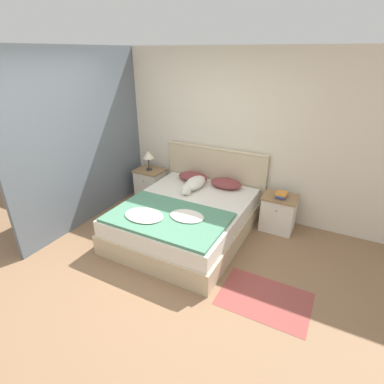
{
  "coord_description": "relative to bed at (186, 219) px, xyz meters",
  "views": [
    {
      "loc": [
        1.86,
        -2.27,
        2.47
      ],
      "look_at": [
        0.02,
        1.23,
        0.6
      ],
      "focal_mm": 28.0,
      "sensor_mm": 36.0,
      "label": 1
    }
  ],
  "objects": [
    {
      "name": "rug",
      "position": [
        1.4,
        -0.73,
        -0.25
      ],
      "size": [
        0.97,
        0.68,
        0.0
      ],
      "color": "#93423D",
      "rests_on": "ground_plane"
    },
    {
      "name": "quilt",
      "position": [
        -0.01,
        -0.48,
        0.28
      ],
      "size": [
        1.52,
        0.97,
        0.07
      ],
      "color": "#4C8466",
      "rests_on": "bed"
    },
    {
      "name": "wall_side_left",
      "position": [
        -1.61,
        0.02,
        1.03
      ],
      "size": [
        0.06,
        3.1,
        2.55
      ],
      "color": "slate",
      "rests_on": "ground_plane"
    },
    {
      "name": "bed",
      "position": [
        0.0,
        0.0,
        0.0
      ],
      "size": [
        1.67,
        2.02,
        0.5
      ],
      "color": "#C6B28E",
      "rests_on": "ground_plane"
    },
    {
      "name": "table_lamp",
      "position": [
        -1.16,
        0.77,
        0.57
      ],
      "size": [
        0.2,
        0.2,
        0.35
      ],
      "color": "#2D2D33",
      "rests_on": "nightstand_left"
    },
    {
      "name": "pillow_left",
      "position": [
        -0.29,
        0.79,
        0.33
      ],
      "size": [
        0.51,
        0.33,
        0.14
      ],
      "color": "brown",
      "rests_on": "bed"
    },
    {
      "name": "ground_plane",
      "position": [
        -0.02,
        -1.03,
        -0.25
      ],
      "size": [
        16.0,
        16.0,
        0.0
      ],
      "primitive_type": "plane",
      "color": "#896647"
    },
    {
      "name": "nightstand_right",
      "position": [
        1.16,
        0.77,
        0.03
      ],
      "size": [
        0.49,
        0.41,
        0.55
      ],
      "color": "silver",
      "rests_on": "ground_plane"
    },
    {
      "name": "dog",
      "position": [
        -0.13,
        0.51,
        0.34
      ],
      "size": [
        0.26,
        0.73,
        0.17
      ],
      "color": "silver",
      "rests_on": "bed"
    },
    {
      "name": "wall_back",
      "position": [
        -0.02,
        1.1,
        1.03
      ],
      "size": [
        9.0,
        0.06,
        2.55
      ],
      "color": "beige",
      "rests_on": "ground_plane"
    },
    {
      "name": "book_stack",
      "position": [
        1.17,
        0.75,
        0.34
      ],
      "size": [
        0.15,
        0.21,
        0.07
      ],
      "color": "#703D7F",
      "rests_on": "nightstand_right"
    },
    {
      "name": "nightstand_left",
      "position": [
        -1.16,
        0.77,
        0.03
      ],
      "size": [
        0.49,
        0.41,
        0.55
      ],
      "color": "silver",
      "rests_on": "ground_plane"
    },
    {
      "name": "pillow_right",
      "position": [
        0.29,
        0.79,
        0.33
      ],
      "size": [
        0.51,
        0.33,
        0.14
      ],
      "color": "brown",
      "rests_on": "bed"
    },
    {
      "name": "headboard",
      "position": [
        0.0,
        1.03,
        0.3
      ],
      "size": [
        1.75,
        0.06,
        1.06
      ],
      "color": "#C6B28E",
      "rests_on": "ground_plane"
    }
  ]
}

